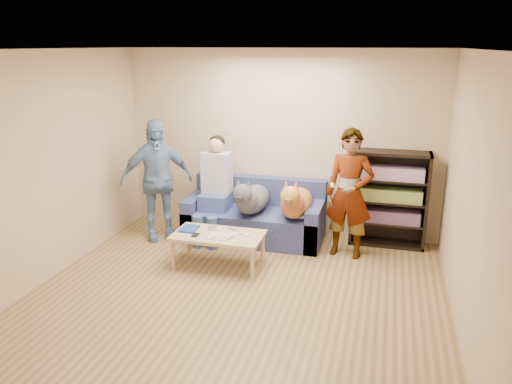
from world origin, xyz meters
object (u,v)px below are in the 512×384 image
(camera_silver, at_px, (212,228))
(bookshelf, at_px, (389,197))
(person_standing_right, at_px, (349,194))
(sofa, at_px, (255,219))
(person_standing_left, at_px, (157,180))
(coffee_table, at_px, (218,238))
(notebook_blue, at_px, (189,229))
(person_seated, at_px, (215,185))
(dog_gray, at_px, (251,199))
(dog_tan, at_px, (296,202))

(camera_silver, height_order, bookshelf, bookshelf)
(person_standing_right, height_order, sofa, person_standing_right)
(person_standing_left, distance_m, coffee_table, 1.40)
(person_standing_left, height_order, coffee_table, person_standing_left)
(sofa, distance_m, bookshelf, 1.86)
(camera_silver, relative_size, bookshelf, 0.08)
(notebook_blue, bearing_deg, coffee_table, -7.13)
(bookshelf, bearing_deg, coffee_table, -147.49)
(person_standing_right, distance_m, coffee_table, 1.74)
(person_seated, bearing_deg, dog_gray, -7.28)
(sofa, xyz_separation_m, dog_gray, (-0.01, -0.20, 0.35))
(person_standing_left, bearing_deg, dog_gray, -28.04)
(dog_tan, bearing_deg, bookshelf, 19.68)
(bookshelf, bearing_deg, person_standing_right, -133.70)
(coffee_table, bearing_deg, camera_silver, 135.00)
(bookshelf, bearing_deg, dog_gray, -166.62)
(camera_silver, distance_m, sofa, 0.98)
(camera_silver, bearing_deg, person_standing_left, 150.84)
(bookshelf, bearing_deg, notebook_blue, -152.99)
(notebook_blue, distance_m, coffee_table, 0.41)
(notebook_blue, xyz_separation_m, dog_tan, (1.19, 0.79, 0.21))
(sofa, height_order, dog_tan, dog_tan)
(sofa, height_order, bookshelf, bookshelf)
(dog_tan, bearing_deg, notebook_blue, -146.50)
(notebook_blue, bearing_deg, dog_tan, 33.50)
(notebook_blue, bearing_deg, camera_silver, 14.04)
(person_standing_right, xyz_separation_m, dog_tan, (-0.70, 0.09, -0.19))
(camera_silver, relative_size, person_seated, 0.07)
(person_standing_right, xyz_separation_m, dog_gray, (-1.31, 0.09, -0.20))
(bookshelf, bearing_deg, camera_silver, -151.44)
(dog_tan, xyz_separation_m, coffee_table, (-0.79, -0.84, -0.26))
(coffee_table, bearing_deg, dog_tan, 46.61)
(sofa, height_order, coffee_table, sofa)
(person_standing_left, bearing_deg, camera_silver, -63.97)
(camera_silver, bearing_deg, notebook_blue, -165.96)
(notebook_blue, distance_m, camera_silver, 0.29)
(dog_gray, height_order, dog_tan, dog_tan)
(person_standing_right, xyz_separation_m, person_standing_left, (-2.63, -0.07, 0.02))
(person_seated, xyz_separation_m, dog_tan, (1.15, -0.07, -0.14))
(person_seated, relative_size, coffee_table, 1.34)
(sofa, bearing_deg, dog_gray, -91.97)
(person_standing_right, bearing_deg, dog_gray, -174.92)
(person_seated, bearing_deg, dog_tan, -3.33)
(person_standing_left, xyz_separation_m, coffee_table, (1.13, -0.68, -0.47))
(person_standing_left, height_order, dog_gray, person_standing_left)
(person_standing_right, height_order, person_standing_left, person_standing_left)
(camera_silver, distance_m, person_seated, 0.89)
(notebook_blue, xyz_separation_m, dog_gray, (0.58, 0.79, 0.20))
(sofa, distance_m, dog_tan, 0.73)
(camera_silver, bearing_deg, sofa, 71.25)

